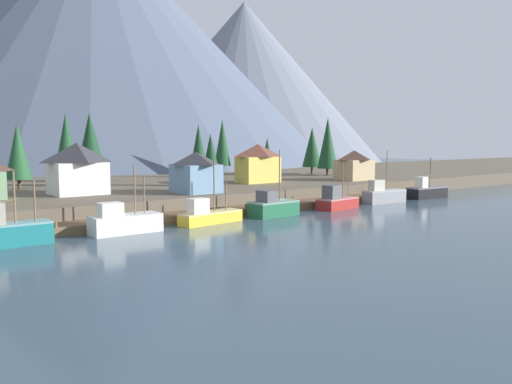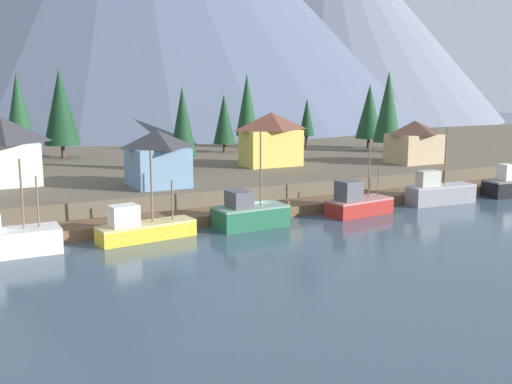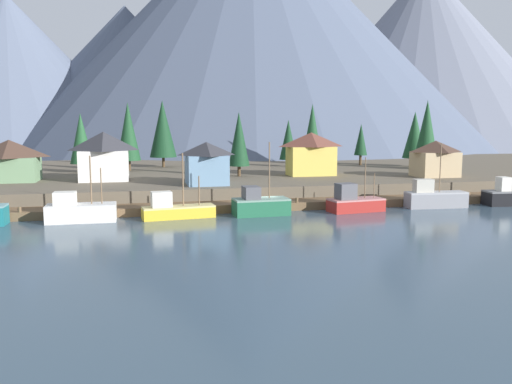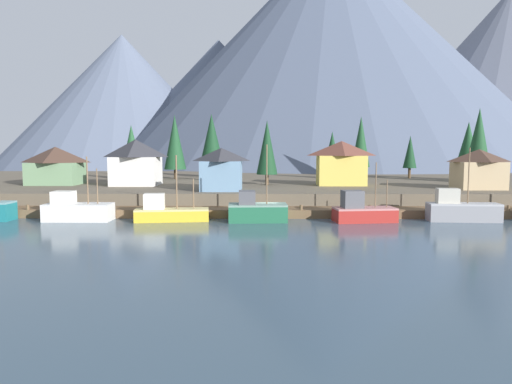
# 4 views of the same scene
# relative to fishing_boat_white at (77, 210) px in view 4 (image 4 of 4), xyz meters

# --- Properties ---
(ground_plane) EXTENTS (400.00, 400.00, 1.00)m
(ground_plane) POSITION_rel_fishing_boat_white_xyz_m (21.51, 21.60, -1.70)
(ground_plane) COLOR #384C5B
(dock) EXTENTS (80.00, 4.00, 1.60)m
(dock) POSITION_rel_fishing_boat_white_xyz_m (21.51, 3.59, -0.69)
(dock) COLOR brown
(dock) RESTS_ON ground_plane
(shoreline_bank) EXTENTS (400.00, 56.00, 2.50)m
(shoreline_bank) POSITION_rel_fishing_boat_white_xyz_m (21.51, 33.60, 0.05)
(shoreline_bank) COLOR brown
(shoreline_bank) RESTS_ON ground_plane
(mountain_west_peak) EXTENTS (101.67, 101.67, 54.08)m
(mountain_west_peak) POSITION_rel_fishing_boat_white_xyz_m (-35.84, 140.41, 25.85)
(mountain_west_peak) COLOR slate
(mountain_west_peak) RESTS_ON ground_plane
(mountain_central_peak) EXTENTS (97.43, 97.43, 52.34)m
(mountain_central_peak) POSITION_rel_fishing_boat_white_xyz_m (3.39, 142.38, 24.97)
(mountain_central_peak) COLOR #4C566B
(mountain_central_peak) RESTS_ON ground_plane
(mountain_east_peak) EXTENTS (168.03, 168.03, 87.49)m
(mountain_east_peak) POSITION_rel_fishing_boat_white_xyz_m (47.27, 129.74, 42.55)
(mountain_east_peak) COLOR #4C566B
(mountain_east_peak) RESTS_ON ground_plane
(mountain_far_ridge) EXTENTS (129.42, 129.42, 74.52)m
(mountain_far_ridge) POSITION_rel_fishing_boat_white_xyz_m (124.67, 146.20, 36.07)
(mountain_far_ridge) COLOR slate
(mountain_far_ridge) RESTS_ON ground_plane
(fishing_boat_white) EXTENTS (7.40, 2.90, 7.26)m
(fishing_boat_white) POSITION_rel_fishing_boat_white_xyz_m (0.00, 0.00, 0.00)
(fishing_boat_white) COLOR silver
(fishing_boat_white) RESTS_ON ground_plane
(fishing_boat_yellow) EXTENTS (8.40, 3.27, 7.41)m
(fishing_boat_yellow) POSITION_rel_fishing_boat_white_xyz_m (10.46, -0.21, -0.17)
(fishing_boat_yellow) COLOR gold
(fishing_boat_yellow) RESTS_ON ground_plane
(fishing_boat_green) EXTENTS (6.63, 3.39, 8.59)m
(fishing_boat_green) POSITION_rel_fishing_boat_white_xyz_m (20.31, -0.26, 0.03)
(fishing_boat_green) COLOR #1E5B3D
(fishing_boat_green) RESTS_ON ground_plane
(fishing_boat_red) EXTENTS (7.08, 3.61, 6.63)m
(fishing_boat_red) POSITION_rel_fishing_boat_white_xyz_m (32.12, -0.39, -0.02)
(fishing_boat_red) COLOR maroon
(fishing_boat_red) RESTS_ON ground_plane
(fishing_boat_grey) EXTENTS (7.92, 2.76, 8.24)m
(fishing_boat_grey) POSITION_rel_fishing_boat_white_xyz_m (43.37, 0.11, 0.06)
(fishing_boat_grey) COLOR gray
(fishing_boat_grey) RESTS_ON ground_plane
(house_yellow) EXTENTS (7.54, 4.32, 6.75)m
(house_yellow) POSITION_rel_fishing_boat_white_xyz_m (33.11, 19.13, 4.75)
(house_yellow) COLOR gold
(house_yellow) RESTS_ON shoreline_bank
(house_white) EXTENTS (7.13, 6.42, 7.01)m
(house_white) POSITION_rel_fishing_boat_white_xyz_m (1.68, 18.99, 4.89)
(house_white) COLOR silver
(house_white) RESTS_ON shoreline_bank
(house_blue) EXTENTS (5.61, 6.22, 5.72)m
(house_blue) POSITION_rel_fishing_boat_white_xyz_m (15.49, 10.83, 4.23)
(house_blue) COLOR #6689A8
(house_blue) RESTS_ON shoreline_bank
(house_tan) EXTENTS (6.45, 5.12, 5.54)m
(house_tan) POSITION_rel_fishing_boat_white_xyz_m (51.15, 13.08, 4.14)
(house_tan) COLOR tan
(house_tan) RESTS_ON shoreline_bank
(house_green) EXTENTS (7.91, 6.36, 5.90)m
(house_green) POSITION_rel_fishing_boat_white_xyz_m (-11.28, 20.44, 4.32)
(house_green) COLOR #6B8E66
(house_green) RESTS_ON shoreline_bank
(conifer_near_left) EXTENTS (4.02, 4.02, 11.72)m
(conifer_near_left) POSITION_rel_fishing_boat_white_xyz_m (4.98, 33.66, 8.04)
(conifer_near_left) COLOR #4C3823
(conifer_near_left) RESTS_ON shoreline_bank
(conifer_near_right) EXTENTS (3.66, 3.66, 11.97)m
(conifer_near_right) POSITION_rel_fishing_boat_white_xyz_m (40.77, 41.34, 8.22)
(conifer_near_right) COLOR #4C3823
(conifer_near_right) RESTS_ON shoreline_bank
(conifer_mid_left) EXTENTS (3.82, 3.82, 9.86)m
(conifer_mid_left) POSITION_rel_fishing_boat_white_xyz_m (-2.67, 32.36, 6.96)
(conifer_mid_left) COLOR #4C3823
(conifer_mid_left) RESTS_ON shoreline_bank
(conifer_mid_right) EXTENTS (3.28, 3.28, 9.95)m
(conifer_mid_right) POSITION_rel_fishing_boat_white_xyz_m (21.76, 20.24, 7.07)
(conifer_mid_right) COLOR #4C3823
(conifer_mid_right) RESTS_ON shoreline_bank
(conifer_back_left) EXTENTS (2.50, 2.50, 8.01)m
(conifer_back_left) POSITION_rel_fishing_boat_white_xyz_m (48.91, 35.95, 6.23)
(conifer_back_left) COLOR #4C3823
(conifer_back_left) RESTS_ON shoreline_bank
(conifer_back_right) EXTENTS (4.96, 4.96, 12.34)m
(conifer_back_right) POSITION_rel_fishing_boat_white_xyz_m (11.12, 39.70, 8.40)
(conifer_back_right) COLOR #4C3823
(conifer_back_right) RESTS_ON shoreline_bank
(conifer_centre) EXTENTS (4.22, 4.22, 12.24)m
(conifer_centre) POSITION_rel_fishing_boat_white_xyz_m (56.70, 25.32, 8.16)
(conifer_centre) COLOR #4C3823
(conifer_centre) RESTS_ON shoreline_bank
(conifer_far_left) EXTENTS (3.33, 3.33, 8.78)m
(conifer_far_left) POSITION_rel_fishing_boat_white_xyz_m (34.25, 36.00, 6.33)
(conifer_far_left) COLOR #4C3823
(conifer_far_left) RESTS_ON shoreline_bank
(conifer_far_right) EXTENTS (4.31, 4.31, 10.31)m
(conifer_far_right) POSITION_rel_fishing_boat_white_xyz_m (57.40, 30.72, 7.25)
(conifer_far_right) COLOR #4C3823
(conifer_far_right) RESTS_ON shoreline_bank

